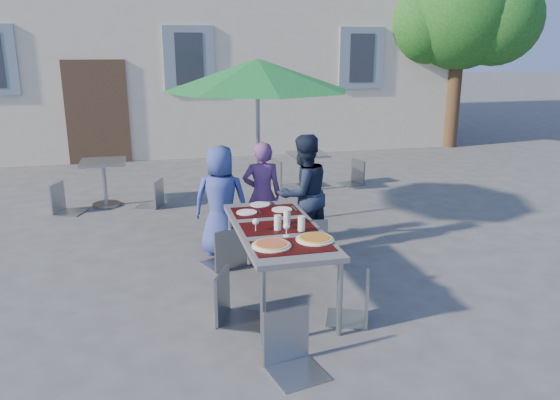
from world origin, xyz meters
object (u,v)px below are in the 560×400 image
object	(u,v)px
pizza_near_right	(315,238)
bg_chair_l_0	(61,180)
cafe_table_0	(104,176)
chair_4	(358,271)
dining_table	(278,232)
child_1	(262,195)
bg_chair_r_0	(152,177)
pizza_near_left	(271,245)
child_2	(303,194)
cafe_table_1	(308,167)
child_0	(221,201)
chair_2	(310,213)
bg_chair_l_1	(282,155)
chair_5	(292,308)
bg_chair_r_1	(355,158)
patio_umbrella	(257,76)
chair_1	(266,215)
chair_0	(226,223)

from	to	relation	value
pizza_near_right	bg_chair_l_0	xyz separation A→B (m)	(-2.72, 4.08, -0.25)
cafe_table_0	chair_4	bearing A→B (deg)	-61.39
dining_table	pizza_near_right	world-z (taller)	pizza_near_right
child_1	bg_chair_r_0	size ratio (longest dim) A/B	1.61
cafe_table_0	pizza_near_left	bearing A→B (deg)	-68.92
dining_table	pizza_near_right	bearing A→B (deg)	-62.06
child_2	cafe_table_1	distance (m)	2.95
pizza_near_left	child_0	bearing A→B (deg)	95.82
chair_2	bg_chair_l_1	world-z (taller)	bg_chair_l_1
chair_4	bg_chair_l_0	size ratio (longest dim) A/B	0.95
chair_5	bg_chair_l_1	distance (m)	5.71
chair_2	bg_chair_r_1	bearing A→B (deg)	60.38
dining_table	patio_umbrella	size ratio (longest dim) A/B	0.73
patio_umbrella	cafe_table_0	size ratio (longest dim) A/B	3.46
child_0	chair_1	world-z (taller)	child_0
dining_table	chair_0	bearing A→B (deg)	112.60
bg_chair_l_0	child_2	bearing A→B (deg)	-37.89
pizza_near_left	chair_0	xyz separation A→B (m)	(-0.20, 1.43, -0.23)
pizza_near_left	pizza_near_right	bearing A→B (deg)	8.37
pizza_near_left	bg_chair_l_1	distance (m)	4.98
bg_chair_l_0	chair_0	bearing A→B (deg)	-52.33
pizza_near_right	pizza_near_left	bearing A→B (deg)	-171.63
child_0	chair_4	bearing A→B (deg)	132.75
chair_5	cafe_table_0	bearing A→B (deg)	108.11
pizza_near_left	bg_chair_r_1	world-z (taller)	bg_chair_r_1
pizza_near_right	child_1	world-z (taller)	child_1
child_1	chair_0	size ratio (longest dim) A/B	1.46
dining_table	bg_chair_r_1	distance (m)	4.98
bg_chair_r_1	child_0	bearing A→B (deg)	-134.31
bg_chair_r_0	bg_chair_r_1	distance (m)	3.70
cafe_table_1	chair_2	bearing A→B (deg)	-106.44
pizza_near_left	chair_2	size ratio (longest dim) A/B	0.38
pizza_near_left	bg_chair_l_0	world-z (taller)	bg_chair_l_0
patio_umbrella	dining_table	bearing A→B (deg)	-97.09
cafe_table_0	dining_table	bearing A→B (deg)	-64.20
bg_chair_r_0	child_2	bearing A→B (deg)	-54.06
child_0	bg_chair_r_1	distance (m)	4.12
chair_4	bg_chair_r_1	size ratio (longest dim) A/B	1.01
child_2	bg_chair_r_1	bearing A→B (deg)	-141.01
chair_5	bg_chair_r_0	bearing A→B (deg)	100.87
cafe_table_0	child_1	bearing A→B (deg)	-49.21
cafe_table_1	child_1	bearing A→B (deg)	-118.46
pizza_near_left	child_2	xyz separation A→B (m)	(0.80, 1.74, -0.04)
cafe_table_0	cafe_table_1	bearing A→B (deg)	2.19
bg_chair_r_0	dining_table	bearing A→B (deg)	-72.66
chair_2	bg_chair_r_0	world-z (taller)	chair_2
dining_table	chair_2	size ratio (longest dim) A/B	1.98
dining_table	child_1	world-z (taller)	child_1
pizza_near_left	cafe_table_0	xyz separation A→B (m)	(-1.70, 4.40, -0.27)
chair_1	bg_chair_r_0	xyz separation A→B (m)	(-1.24, 2.66, -0.09)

